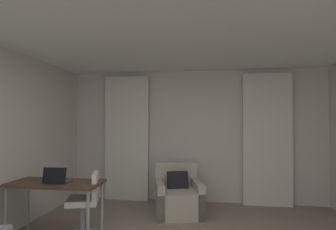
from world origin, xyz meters
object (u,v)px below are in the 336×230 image
armchair (178,197)px  desk (56,187)px  desk_chair (86,208)px  laptop (57,180)px

armchair → desk: 2.02m
desk_chair → laptop: size_ratio=2.66×
laptop → desk_chair: bearing=20.6°
armchair → desk_chair: desk_chair is taller
desk → desk_chair: 0.50m
desk → desk_chair: size_ratio=1.42×
armchair → desk_chair: bearing=-135.0°
desk → laptop: laptop is taller
armchair → laptop: (-1.50, -1.28, 0.52)m
armchair → desk_chair: (-1.15, -1.15, 0.11)m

